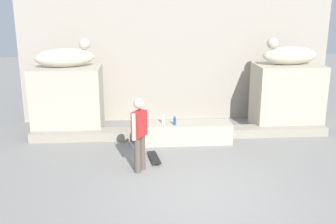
# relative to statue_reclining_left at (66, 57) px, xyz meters

# --- Properties ---
(ground_plane) EXTENTS (40.00, 40.00, 0.00)m
(ground_plane) POSITION_rel_statue_reclining_left_xyz_m (3.12, -4.20, -2.17)
(ground_plane) COLOR gray
(facade_wall) EXTENTS (9.44, 0.60, 6.30)m
(facade_wall) POSITION_rel_statue_reclining_left_xyz_m (3.12, 1.39, 0.98)
(facade_wall) COLOR #ABA192
(facade_wall) RESTS_ON ground_plane
(pedestal_left) EXTENTS (1.89, 1.22, 1.89)m
(pedestal_left) POSITION_rel_statue_reclining_left_xyz_m (-0.04, -0.01, -1.23)
(pedestal_left) COLOR #B7AD99
(pedestal_left) RESTS_ON ground_plane
(pedestal_right) EXTENTS (1.89, 1.22, 1.89)m
(pedestal_right) POSITION_rel_statue_reclining_left_xyz_m (6.27, -0.01, -1.23)
(pedestal_right) COLOR #B7AD99
(pedestal_right) RESTS_ON ground_plane
(statue_reclining_left) EXTENTS (1.68, 0.89, 0.78)m
(statue_reclining_left) POSITION_rel_statue_reclining_left_xyz_m (0.00, 0.00, 0.00)
(statue_reclining_left) COLOR beige
(statue_reclining_left) RESTS_ON pedestal_left
(statue_reclining_right) EXTENTS (1.64, 0.70, 0.78)m
(statue_reclining_right) POSITION_rel_statue_reclining_left_xyz_m (6.23, -0.01, 0.00)
(statue_reclining_right) COLOR beige
(statue_reclining_right) RESTS_ON pedestal_right
(ledge_block) EXTENTS (2.57, 0.67, 0.54)m
(ledge_block) POSITION_rel_statue_reclining_left_xyz_m (3.12, -1.05, -1.90)
(ledge_block) COLOR #B7AD99
(ledge_block) RESTS_ON ground_plane
(skater) EXTENTS (0.36, 0.47, 1.67)m
(skater) POSITION_rel_statue_reclining_left_xyz_m (1.97, -2.83, -1.25)
(skater) COLOR brown
(skater) RESTS_ON ground_plane
(skateboard) EXTENTS (0.31, 0.82, 0.08)m
(skateboard) POSITION_rel_statue_reclining_left_xyz_m (2.31, -2.24, -2.11)
(skateboard) COLOR black
(skateboard) RESTS_ON ground_plane
(bottle_clear) EXTENTS (0.07, 0.07, 0.29)m
(bottle_clear) POSITION_rel_statue_reclining_left_xyz_m (2.59, -1.05, -1.51)
(bottle_clear) COLOR silver
(bottle_clear) RESTS_ON ledge_block
(bottle_blue) EXTENTS (0.07, 0.07, 0.26)m
(bottle_blue) POSITION_rel_statue_reclining_left_xyz_m (2.88, -1.21, -1.53)
(bottle_blue) COLOR #194C99
(bottle_blue) RESTS_ON ledge_block
(stair_step) EXTENTS (8.19, 0.50, 0.25)m
(stair_step) POSITION_rel_statue_reclining_left_xyz_m (3.12, -0.64, -2.05)
(stair_step) COLOR gray
(stair_step) RESTS_ON ground_plane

